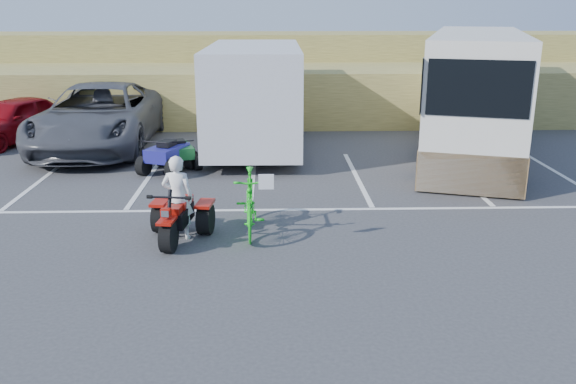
{
  "coord_description": "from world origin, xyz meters",
  "views": [
    {
      "loc": [
        0.47,
        -10.18,
        4.28
      ],
      "look_at": [
        0.78,
        0.48,
        1.0
      ],
      "focal_mm": 38.0,
      "sensor_mm": 36.0,
      "label": 1
    }
  ],
  "objects_px": {
    "red_trike_atv": "(178,241)",
    "quad_atv_blue": "(168,172)",
    "quad_atv_green": "(180,167)",
    "green_dirt_bike": "(250,202)",
    "rv_motorhome": "(474,102)",
    "rider": "(178,197)",
    "grey_pickup": "(99,116)",
    "cargo_trailer": "(255,94)",
    "red_car": "(13,120)"
  },
  "relations": [
    {
      "from": "green_dirt_bike",
      "to": "grey_pickup",
      "type": "distance_m",
      "value": 9.07
    },
    {
      "from": "red_trike_atv",
      "to": "quad_atv_green",
      "type": "xyz_separation_m",
      "value": [
        -0.71,
        5.46,
        0.0
      ]
    },
    {
      "from": "rider",
      "to": "rv_motorhome",
      "type": "distance_m",
      "value": 10.52
    },
    {
      "from": "rider",
      "to": "red_car",
      "type": "distance_m",
      "value": 10.92
    },
    {
      "from": "quad_atv_blue",
      "to": "green_dirt_bike",
      "type": "bearing_deg",
      "value": -41.27
    },
    {
      "from": "rider",
      "to": "quad_atv_blue",
      "type": "relative_size",
      "value": 1.11
    },
    {
      "from": "rider",
      "to": "green_dirt_bike",
      "type": "bearing_deg",
      "value": -160.91
    },
    {
      "from": "rv_motorhome",
      "to": "quad_atv_green",
      "type": "height_order",
      "value": "rv_motorhome"
    },
    {
      "from": "rider",
      "to": "red_car",
      "type": "relative_size",
      "value": 0.38
    },
    {
      "from": "rider",
      "to": "cargo_trailer",
      "type": "relative_size",
      "value": 0.24
    },
    {
      "from": "grey_pickup",
      "to": "cargo_trailer",
      "type": "distance_m",
      "value": 4.89
    },
    {
      "from": "cargo_trailer",
      "to": "quad_atv_green",
      "type": "relative_size",
      "value": 5.12
    },
    {
      "from": "quad_atv_blue",
      "to": "quad_atv_green",
      "type": "xyz_separation_m",
      "value": [
        0.25,
        0.48,
        0.0
      ]
    },
    {
      "from": "rider",
      "to": "red_car",
      "type": "height_order",
      "value": "rider"
    },
    {
      "from": "red_car",
      "to": "grey_pickup",
      "type": "bearing_deg",
      "value": 7.93
    },
    {
      "from": "grey_pickup",
      "to": "rv_motorhome",
      "type": "distance_m",
      "value": 11.42
    },
    {
      "from": "red_car",
      "to": "quad_atv_green",
      "type": "distance_m",
      "value": 6.79
    },
    {
      "from": "red_trike_atv",
      "to": "rider",
      "type": "height_order",
      "value": "rider"
    },
    {
      "from": "green_dirt_bike",
      "to": "quad_atv_blue",
      "type": "distance_m",
      "value": 5.17
    },
    {
      "from": "grey_pickup",
      "to": "red_car",
      "type": "height_order",
      "value": "grey_pickup"
    },
    {
      "from": "red_trike_atv",
      "to": "red_car",
      "type": "height_order",
      "value": "red_car"
    },
    {
      "from": "rider",
      "to": "grey_pickup",
      "type": "bearing_deg",
      "value": -58.09
    },
    {
      "from": "rider",
      "to": "quad_atv_green",
      "type": "bearing_deg",
      "value": -74.41
    },
    {
      "from": "green_dirt_bike",
      "to": "rv_motorhome",
      "type": "xyz_separation_m",
      "value": [
        6.48,
        6.73,
        0.9
      ]
    },
    {
      "from": "red_trike_atv",
      "to": "cargo_trailer",
      "type": "distance_m",
      "value": 7.98
    },
    {
      "from": "green_dirt_bike",
      "to": "rider",
      "type": "bearing_deg",
      "value": -169.71
    },
    {
      "from": "green_dirt_bike",
      "to": "red_car",
      "type": "distance_m",
      "value": 11.58
    },
    {
      "from": "red_trike_atv",
      "to": "cargo_trailer",
      "type": "xyz_separation_m",
      "value": [
        1.3,
        7.69,
        1.69
      ]
    },
    {
      "from": "red_trike_atv",
      "to": "grey_pickup",
      "type": "height_order",
      "value": "grey_pickup"
    },
    {
      "from": "grey_pickup",
      "to": "green_dirt_bike",
      "type": "bearing_deg",
      "value": -58.61
    },
    {
      "from": "green_dirt_bike",
      "to": "quad_atv_green",
      "type": "height_order",
      "value": "green_dirt_bike"
    },
    {
      "from": "cargo_trailer",
      "to": "rv_motorhome",
      "type": "xyz_separation_m",
      "value": [
        6.54,
        -0.55,
        -0.18
      ]
    },
    {
      "from": "rider",
      "to": "green_dirt_bike",
      "type": "distance_m",
      "value": 1.39
    },
    {
      "from": "rider",
      "to": "rv_motorhome",
      "type": "height_order",
      "value": "rv_motorhome"
    },
    {
      "from": "red_car",
      "to": "quad_atv_green",
      "type": "height_order",
      "value": "red_car"
    },
    {
      "from": "red_trike_atv",
      "to": "quad_atv_blue",
      "type": "distance_m",
      "value": 5.08
    },
    {
      "from": "rider",
      "to": "green_dirt_bike",
      "type": "xyz_separation_m",
      "value": [
        1.35,
        0.27,
        -0.2
      ]
    },
    {
      "from": "quad_atv_blue",
      "to": "quad_atv_green",
      "type": "bearing_deg",
      "value": 83.71
    },
    {
      "from": "grey_pickup",
      "to": "quad_atv_blue",
      "type": "bearing_deg",
      "value": -51.4
    },
    {
      "from": "red_trike_atv",
      "to": "grey_pickup",
      "type": "relative_size",
      "value": 0.22
    },
    {
      "from": "rider",
      "to": "rv_motorhome",
      "type": "bearing_deg",
      "value": -130.45
    },
    {
      "from": "grey_pickup",
      "to": "rv_motorhome",
      "type": "height_order",
      "value": "rv_motorhome"
    },
    {
      "from": "grey_pickup",
      "to": "quad_atv_blue",
      "type": "relative_size",
      "value": 4.8
    },
    {
      "from": "green_dirt_bike",
      "to": "grey_pickup",
      "type": "relative_size",
      "value": 0.29
    },
    {
      "from": "rider",
      "to": "quad_atv_blue",
      "type": "distance_m",
      "value": 5.0
    },
    {
      "from": "red_car",
      "to": "quad_atv_green",
      "type": "xyz_separation_m",
      "value": [
        5.83,
        -3.41,
        -0.73
      ]
    },
    {
      "from": "red_car",
      "to": "cargo_trailer",
      "type": "xyz_separation_m",
      "value": [
        7.84,
        -1.18,
        0.96
      ]
    },
    {
      "from": "green_dirt_bike",
      "to": "quad_atv_blue",
      "type": "relative_size",
      "value": 1.4
    },
    {
      "from": "rider",
      "to": "cargo_trailer",
      "type": "bearing_deg",
      "value": -91.91
    },
    {
      "from": "green_dirt_bike",
      "to": "grey_pickup",
      "type": "bearing_deg",
      "value": 121.63
    }
  ]
}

